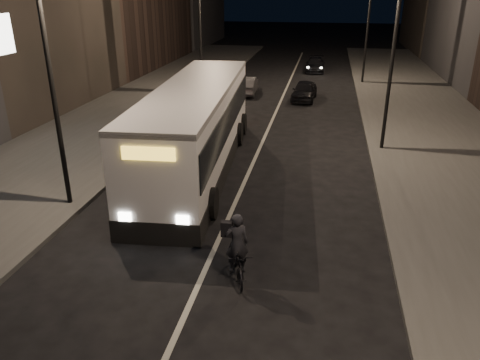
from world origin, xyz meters
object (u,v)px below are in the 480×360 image
at_px(car_near, 304,91).
at_px(city_bus, 196,124).
at_px(cyclist_on_bicycle, 238,257).
at_px(car_mid, 247,85).
at_px(streetlight_right_far, 366,10).
at_px(car_far, 315,65).
at_px(streetlight_right_mid, 389,30).
at_px(streetlight_left_far, 204,14).
at_px(streetlight_left_near, 54,48).

bearing_deg(car_near, city_bus, -101.49).
relative_size(cyclist_on_bicycle, car_mid, 0.53).
bearing_deg(cyclist_on_bicycle, streetlight_right_far, 62.82).
bearing_deg(streetlight_right_far, car_mid, -146.80).
xyz_separation_m(streetlight_right_far, car_mid, (-7.92, -5.18, -4.74)).
xyz_separation_m(car_mid, car_far, (4.40, 10.18, -0.04)).
bearing_deg(streetlight_right_mid, car_far, 99.51).
xyz_separation_m(streetlight_right_far, car_far, (-3.52, 5.00, -4.78)).
bearing_deg(streetlight_left_far, streetlight_left_near, -90.00).
height_order(streetlight_right_mid, city_bus, streetlight_right_mid).
distance_m(streetlight_left_near, cyclist_on_bicycle, 8.48).
bearing_deg(streetlight_right_mid, streetlight_left_near, -143.12).
bearing_deg(streetlight_right_far, streetlight_left_far, -150.64).
height_order(city_bus, car_mid, city_bus).
height_order(city_bus, car_near, city_bus).
height_order(streetlight_left_near, car_mid, streetlight_left_near).
distance_m(streetlight_left_far, cyclist_on_bicycle, 22.63).
xyz_separation_m(streetlight_left_far, city_bus, (3.13, -13.59, -3.47)).
bearing_deg(streetlight_right_mid, city_bus, -154.52).
height_order(streetlight_right_far, car_far, streetlight_right_far).
relative_size(streetlight_left_near, cyclist_on_bicycle, 4.10).
distance_m(streetlight_left_near, city_bus, 6.42).
bearing_deg(car_mid, streetlight_right_mid, 122.94).
bearing_deg(cyclist_on_bicycle, streetlight_left_far, 88.45).
relative_size(car_near, car_far, 0.91).
distance_m(streetlight_left_far, car_far, 13.96).
xyz_separation_m(streetlight_right_mid, streetlight_left_far, (-10.66, 10.00, 0.00)).
relative_size(streetlight_left_near, car_far, 2.03).
relative_size(streetlight_right_far, cyclist_on_bicycle, 4.10).
distance_m(streetlight_right_far, car_far, 7.76).
height_order(streetlight_left_near, streetlight_left_far, same).
relative_size(streetlight_right_mid, city_bus, 0.62).
distance_m(streetlight_right_mid, car_mid, 14.22).
distance_m(city_bus, cyclist_on_bicycle, 8.35).
bearing_deg(car_mid, streetlight_left_far, 13.36).
bearing_deg(streetlight_right_far, car_far, 125.15).
height_order(streetlight_right_mid, cyclist_on_bicycle, streetlight_right_mid).
distance_m(streetlight_left_near, streetlight_left_far, 18.00).
bearing_deg(streetlight_right_far, streetlight_right_mid, -90.00).
height_order(streetlight_right_far, streetlight_left_near, same).
relative_size(streetlight_right_far, car_far, 2.03).
xyz_separation_m(streetlight_left_near, car_far, (7.15, 29.00, -4.78)).
height_order(streetlight_left_near, city_bus, streetlight_left_near).
height_order(city_bus, car_far, city_bus).
bearing_deg(streetlight_right_mid, streetlight_left_far, 136.84).
relative_size(streetlight_left_far, car_mid, 2.17).
xyz_separation_m(streetlight_right_mid, streetlight_right_far, (0.00, 16.00, 0.00)).
bearing_deg(car_near, car_mid, 168.70).
distance_m(streetlight_right_far, car_near, 8.77).
relative_size(streetlight_right_mid, car_far, 2.03).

